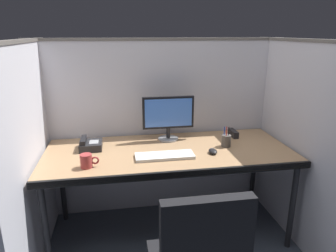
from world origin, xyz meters
TOP-DOWN VIEW (x-y plane):
  - cubicle_partition_rear at (0.00, 0.74)m, footprint 2.21×0.06m
  - cubicle_partition_left at (-0.99, 0.20)m, footprint 0.06×1.41m
  - cubicle_partition_right at (0.99, 0.20)m, footprint 0.06×1.41m
  - desk at (0.00, 0.29)m, footprint 1.90×0.80m
  - monitor_center at (0.03, 0.54)m, footprint 0.43×0.17m
  - keyboard_main at (-0.06, 0.16)m, footprint 0.43×0.15m
  - computer_mouse at (0.31, 0.18)m, footprint 0.06×0.10m
  - red_stapler at (0.61, 0.53)m, footprint 0.04×0.15m
  - pen_cup at (0.46, 0.30)m, footprint 0.08×0.08m
  - coffee_mug at (-0.60, 0.08)m, footprint 0.13×0.08m
  - desk_phone at (-0.61, 0.43)m, footprint 0.17×0.19m

SIDE VIEW (x-z plane):
  - desk at x=0.00m, z-range 0.32..1.06m
  - keyboard_main at x=-0.06m, z-range 0.74..0.76m
  - computer_mouse at x=0.31m, z-range 0.74..0.77m
  - red_stapler at x=0.61m, z-range 0.74..0.80m
  - desk_phone at x=-0.61m, z-range 0.73..0.82m
  - coffee_mug at x=-0.60m, z-range 0.74..0.84m
  - pen_cup at x=0.46m, z-range 0.70..0.87m
  - cubicle_partition_rear at x=0.00m, z-range 0.00..1.58m
  - cubicle_partition_left at x=-0.99m, z-range 0.00..1.58m
  - cubicle_partition_right at x=0.99m, z-range 0.00..1.58m
  - monitor_center at x=0.03m, z-range 0.77..1.14m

